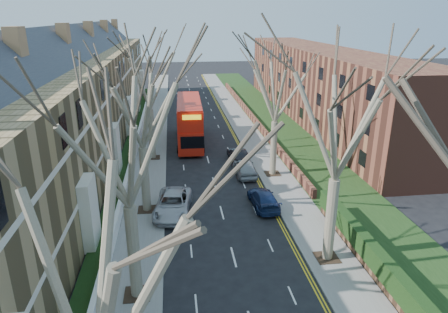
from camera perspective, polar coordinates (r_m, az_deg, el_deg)
name	(u,v)px	position (r m, az deg, el deg)	size (l,w,h in m)	color
pavement_left	(154,130)	(53.22, -9.94, 3.74)	(3.00, 102.00, 0.12)	slate
pavement_right	(244,127)	(53.96, 2.91, 4.23)	(3.00, 102.00, 0.12)	slate
terrace_left	(75,103)	(45.28, -20.50, 7.15)	(9.70, 78.00, 13.60)	olive
flats_right	(319,84)	(59.72, 13.37, 10.06)	(13.97, 54.00, 10.00)	brown
wall_hedge_right	(415,308)	(22.31, 25.64, -18.96)	(0.70, 24.00, 1.80)	brown
front_wall_left	(136,145)	(45.53, -12.42, 1.59)	(0.30, 78.00, 1.00)	white
grass_verge_right	(277,125)	(54.90, 7.56, 4.45)	(6.00, 102.00, 0.06)	black
tree_left_near	(77,263)	(10.10, -20.29, -14.09)	(9.80, 9.80, 13.73)	#766754
tree_left_mid	(122,125)	(18.97, -14.30, 4.41)	(10.50, 10.50, 14.71)	#766754
tree_left_far	(139,92)	(28.76, -12.08, 8.97)	(10.15, 10.15, 14.22)	#766754
tree_left_dist	(147,67)	(40.55, -10.88, 12.49)	(10.50, 10.50, 14.71)	#766754
tree_right_mid	(342,108)	(22.64, 16.49, 6.62)	(10.50, 10.50, 14.71)	#766754
tree_right_far	(277,77)	(35.74, 7.54, 11.24)	(10.15, 10.15, 14.22)	#766754
double_decker_bus	(190,122)	(46.96, -4.94, 4.87)	(3.25, 12.05, 4.98)	red
car_left_far	(173,204)	(30.74, -7.30, -6.75)	(2.56, 5.56, 1.55)	#AEAEB4
car_right_near	(264,199)	(31.73, 5.67, -6.01)	(1.87, 4.61, 1.34)	navy
car_right_mid	(245,167)	(37.63, 2.98, -1.56)	(1.81, 4.51, 1.54)	#919499
car_right_far	(238,155)	(41.19, 2.00, 0.22)	(1.43, 4.11, 1.35)	black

